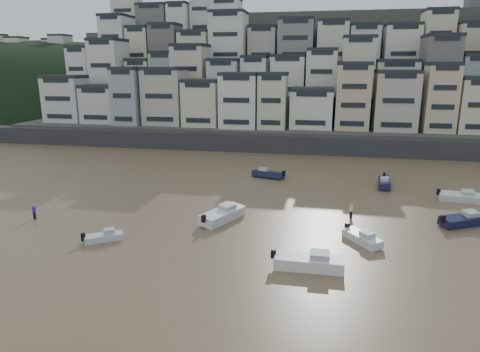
% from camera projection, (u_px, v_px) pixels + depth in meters
% --- Properties ---
extents(sea_strip, '(340.00, 340.00, 0.00)m').
position_uv_depth(sea_strip, '(31.00, 106.00, 183.54)').
color(sea_strip, '#445061').
rests_on(sea_strip, ground).
extents(harbor_wall, '(140.00, 3.00, 3.50)m').
position_uv_depth(harbor_wall, '(301.00, 145.00, 84.59)').
color(harbor_wall, '#38383A').
rests_on(harbor_wall, ground).
extents(hillside, '(141.04, 66.00, 50.00)m').
position_uv_depth(hillside, '(328.00, 80.00, 118.65)').
color(hillside, '#4C4C47').
rests_on(hillside, ground).
extents(headland, '(216.00, 135.00, 53.33)m').
position_uv_depth(headland, '(48.00, 108.00, 171.21)').
color(headland, black).
rests_on(headland, ground).
extents(boat_d, '(6.20, 4.55, 1.63)m').
position_uv_depth(boat_d, '(464.00, 218.00, 46.69)').
color(boat_d, '#13153D').
rests_on(boat_d, ground).
extents(boat_c, '(4.87, 7.04, 1.84)m').
position_uv_depth(boat_c, '(222.00, 213.00, 48.11)').
color(boat_c, silver).
rests_on(boat_c, ground).
extents(boat_g, '(5.79, 2.46, 1.53)m').
position_uv_depth(boat_g, '(461.00, 196.00, 54.82)').
color(boat_g, silver).
rests_on(boat_g, ground).
extents(boat_b, '(4.23, 4.93, 1.35)m').
position_uv_depth(boat_b, '(362.00, 236.00, 42.19)').
color(boat_b, silver).
rests_on(boat_b, ground).
extents(boat_h, '(5.77, 3.19, 1.50)m').
position_uv_depth(boat_h, '(268.00, 173.00, 66.52)').
color(boat_h, '#13193C').
rests_on(boat_h, ground).
extents(boat_i, '(2.38, 5.74, 1.52)m').
position_uv_depth(boat_i, '(384.00, 181.00, 61.60)').
color(boat_i, '#151842').
rests_on(boat_i, ground).
extents(boat_a, '(6.52, 2.17, 1.78)m').
position_uv_depth(boat_a, '(309.00, 259.00, 36.71)').
color(boat_a, white).
rests_on(boat_a, ground).
extents(boat_j, '(4.12, 3.34, 1.11)m').
position_uv_depth(boat_j, '(104.00, 236.00, 42.67)').
color(boat_j, silver).
rests_on(boat_j, ground).
extents(person_blue, '(0.44, 0.44, 1.74)m').
position_uv_depth(person_blue, '(34.00, 212.00, 48.66)').
color(person_blue, '#3D1BCD').
rests_on(person_blue, ground).
extents(person_pink, '(0.44, 0.44, 1.74)m').
position_uv_depth(person_pink, '(351.00, 211.00, 48.96)').
color(person_pink, beige).
rests_on(person_pink, ground).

